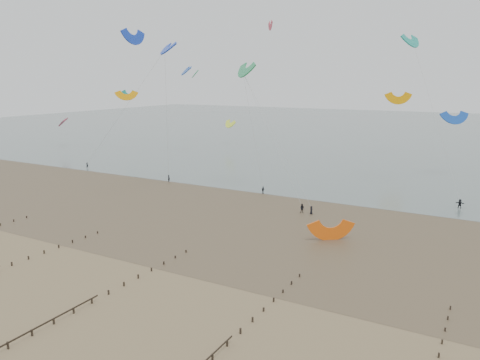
% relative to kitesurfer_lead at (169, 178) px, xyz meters
% --- Properties ---
extents(ground, '(500.00, 500.00, 0.00)m').
position_rel_kitesurfer_lead_xyz_m(ground, '(28.20, -49.72, -0.90)').
color(ground, brown).
rests_on(ground, ground).
extents(sea_and_shore, '(500.00, 665.00, 0.03)m').
position_rel_kitesurfer_lead_xyz_m(sea_and_shore, '(24.12, -15.32, -0.89)').
color(sea_and_shore, '#475654').
rests_on(sea_and_shore, ground).
extents(kitesurfer_lead, '(0.73, 0.55, 1.80)m').
position_rel_kitesurfer_lead_xyz_m(kitesurfer_lead, '(0.00, 0.00, 0.00)').
color(kitesurfer_lead, black).
rests_on(kitesurfer_lead, ground).
extents(kitesurfers, '(129.12, 19.08, 1.88)m').
position_rel_kitesurfer_lead_xyz_m(kitesurfers, '(52.31, 0.66, -0.01)').
color(kitesurfers, black).
rests_on(kitesurfers, ground).
extents(grounded_kite, '(8.18, 7.88, 3.55)m').
position_rel_kitesurfer_lead_xyz_m(grounded_kite, '(49.14, -21.94, -0.90)').
color(grounded_kite, '#FD610F').
rests_on(grounded_kite, ground).
extents(kites_airborne, '(247.36, 112.08, 42.97)m').
position_rel_kitesurfer_lead_xyz_m(kites_airborne, '(12.96, 39.30, 21.12)').
color(kites_airborne, blue).
rests_on(kites_airborne, ground).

